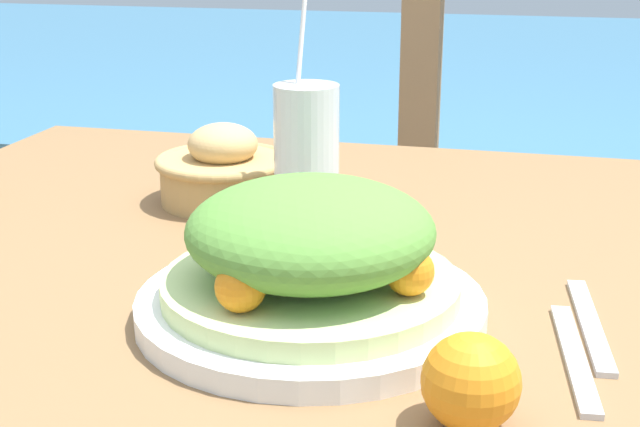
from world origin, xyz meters
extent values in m
cube|color=olive|center=(0.00, 0.00, 0.73)|extent=(1.11, 0.95, 0.04)
cube|color=olive|center=(-0.50, 0.41, 0.35)|extent=(0.06, 0.06, 0.71)
cube|color=#937551|center=(0.00, 0.84, 0.52)|extent=(0.07, 0.07, 1.04)
cube|color=teal|center=(0.00, 3.34, 0.24)|extent=(12.00, 4.00, 0.47)
cylinder|color=white|center=(0.04, -0.15, 0.76)|extent=(0.30, 0.30, 0.02)
cylinder|color=#C6DB8E|center=(0.04, -0.15, 0.78)|extent=(0.25, 0.25, 0.02)
ellipsoid|color=#568E38|center=(0.04, -0.15, 0.83)|extent=(0.21, 0.21, 0.08)
sphere|color=orange|center=(0.13, -0.17, 0.81)|extent=(0.04, 0.04, 0.04)
sphere|color=orange|center=(0.01, -0.07, 0.81)|extent=(0.04, 0.04, 0.04)
sphere|color=orange|center=(0.01, -0.23, 0.81)|extent=(0.04, 0.04, 0.04)
cylinder|color=silver|center=(-0.02, 0.08, 0.83)|extent=(0.07, 0.07, 0.16)
cylinder|color=white|center=(-0.03, 0.08, 0.90)|extent=(0.01, 0.06, 0.21)
cylinder|color=tan|center=(-0.14, 0.15, 0.78)|extent=(0.15, 0.15, 0.05)
torus|color=tan|center=(-0.14, 0.15, 0.80)|extent=(0.16, 0.16, 0.01)
ellipsoid|color=tan|center=(-0.14, 0.15, 0.82)|extent=(0.08, 0.08, 0.05)
cube|color=silver|center=(0.26, -0.17, 0.75)|extent=(0.04, 0.18, 0.00)
cube|color=silver|center=(0.27, -0.11, 0.75)|extent=(0.03, 0.18, 0.00)
sphere|color=orange|center=(0.19, -0.29, 0.78)|extent=(0.07, 0.07, 0.07)
camera|label=1|loc=(0.22, -0.82, 1.07)|focal=50.00mm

